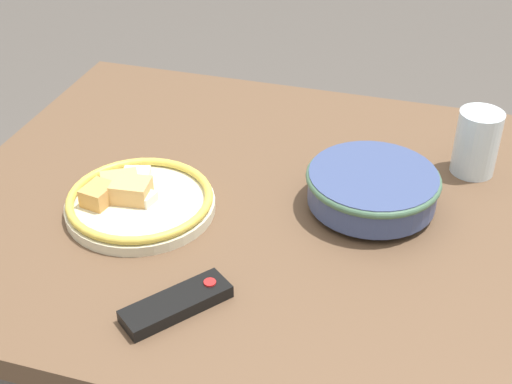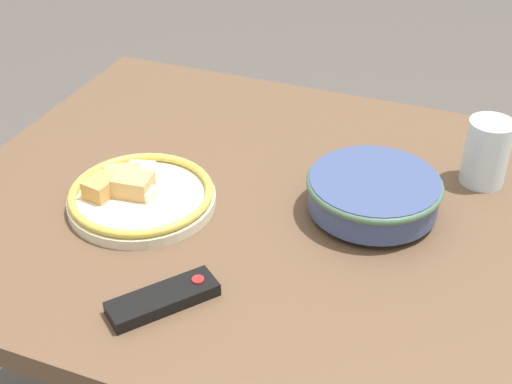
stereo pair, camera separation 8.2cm
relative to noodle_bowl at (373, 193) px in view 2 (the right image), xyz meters
The scene contains 5 objects.
dining_table 0.20m from the noodle_bowl, 13.49° to the left, with size 1.16×0.89×0.75m.
noodle_bowl is the anchor object (origin of this frame).
food_plate 0.39m from the noodle_bowl, 17.66° to the left, with size 0.25×0.25×0.05m.
tv_remote 0.39m from the noodle_bowl, 55.79° to the left, with size 0.14×0.16×0.02m.
drinking_glass 0.23m from the noodle_bowl, 133.70° to the right, with size 0.08×0.08×0.12m.
Camera 2 is at (-0.31, 0.94, 1.45)m, focal length 50.00 mm.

